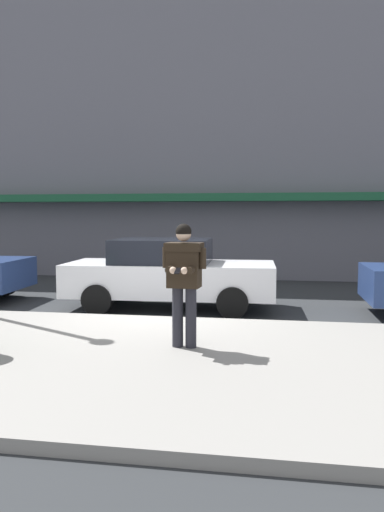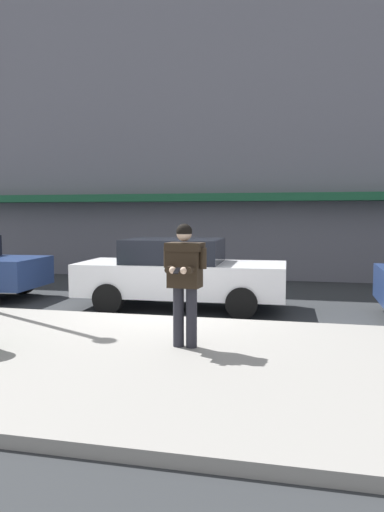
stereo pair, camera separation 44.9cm
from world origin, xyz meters
name	(u,v)px [view 2 (the right image)]	position (x,y,z in m)	size (l,w,h in m)	color
ground_plane	(164,320)	(0.00, 0.00, 0.00)	(80.00, 80.00, 0.00)	#2B2D30
sidewalk	(176,362)	(1.00, -2.85, 0.07)	(32.00, 5.30, 0.14)	gray
curb_paint_line	(214,322)	(1.00, 0.05, 0.00)	(28.00, 0.12, 0.01)	silver
storefront_facade	(259,124)	(1.00, 8.49, 5.22)	(28.00, 4.70, 10.46)	slate
parked_sedan_mid	(180,273)	(0.00, 1.28, 0.79)	(4.57, 2.06, 1.54)	silver
man_texting_on_phone	(185,272)	(1.00, -2.32, 1.25)	(0.65, 0.60, 1.81)	#23232B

